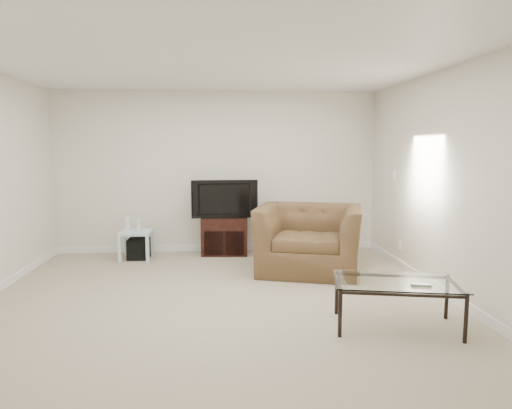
{
  "coord_description": "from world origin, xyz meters",
  "views": [
    {
      "loc": [
        0.0,
        -4.66,
        1.65
      ],
      "look_at": [
        0.5,
        1.2,
        0.9
      ],
      "focal_mm": 32.0,
      "sensor_mm": 36.0,
      "label": 1
    }
  ],
  "objects": [
    {
      "name": "floor",
      "position": [
        0.0,
        0.0,
        0.0
      ],
      "size": [
        5.0,
        5.0,
        0.0
      ],
      "primitive_type": "plane",
      "color": "tan",
      "rests_on": "ground"
    },
    {
      "name": "ceiling",
      "position": [
        0.0,
        0.0,
        2.5
      ],
      "size": [
        5.0,
        5.0,
        0.0
      ],
      "primitive_type": "plane",
      "color": "white",
      "rests_on": "ground"
    },
    {
      "name": "wall_back",
      "position": [
        0.0,
        2.5,
        1.25
      ],
      "size": [
        5.0,
        0.02,
        2.5
      ],
      "primitive_type": "cube",
      "color": "silver",
      "rests_on": "ground"
    },
    {
      "name": "wall_right",
      "position": [
        2.5,
        0.0,
        1.25
      ],
      "size": [
        0.02,
        5.0,
        2.5
      ],
      "primitive_type": "cube",
      "color": "silver",
      "rests_on": "ground"
    },
    {
      "name": "plate_back",
      "position": [
        -1.4,
        2.49,
        1.25
      ],
      "size": [
        0.12,
        0.02,
        0.12
      ],
      "primitive_type": "cube",
      "color": "white",
      "rests_on": "wall_back"
    },
    {
      "name": "plate_right_switch",
      "position": [
        2.49,
        1.6,
        1.25
      ],
      "size": [
        0.02,
        0.09,
        0.13
      ],
      "primitive_type": "cube",
      "color": "white",
      "rests_on": "wall_right"
    },
    {
      "name": "plate_right_outlet",
      "position": [
        2.49,
        1.3,
        0.3
      ],
      "size": [
        0.02,
        0.08,
        0.12
      ],
      "primitive_type": "cube",
      "color": "white",
      "rests_on": "wall_right"
    },
    {
      "name": "tv_stand",
      "position": [
        0.11,
        2.28,
        0.29
      ],
      "size": [
        0.73,
        0.53,
        0.58
      ],
      "primitive_type": null,
      "rotation": [
        0.0,
        0.0,
        -0.07
      ],
      "color": "black",
      "rests_on": "floor"
    },
    {
      "name": "dvd_player",
      "position": [
        0.1,
        2.24,
        0.48
      ],
      "size": [
        0.43,
        0.32,
        0.06
      ],
      "primitive_type": "cube",
      "rotation": [
        0.0,
        0.0,
        -0.07
      ],
      "color": "black",
      "rests_on": "tv_stand"
    },
    {
      "name": "television",
      "position": [
        0.11,
        2.25,
        0.87
      ],
      "size": [
        0.93,
        0.2,
        0.58
      ],
      "primitive_type": "imported",
      "rotation": [
        0.0,
        0.0,
        0.02
      ],
      "color": "black",
      "rests_on": "tv_stand"
    },
    {
      "name": "side_table",
      "position": [
        -1.2,
        2.05,
        0.21
      ],
      "size": [
        0.46,
        0.46,
        0.42
      ],
      "primitive_type": null,
      "rotation": [
        0.0,
        0.0,
        -0.05
      ],
      "color": "#ADC6D2",
      "rests_on": "floor"
    },
    {
      "name": "subwoofer",
      "position": [
        -1.17,
        2.07,
        0.15
      ],
      "size": [
        0.31,
        0.31,
        0.3
      ],
      "primitive_type": "cube",
      "rotation": [
        0.0,
        0.0,
        -0.03
      ],
      "color": "black",
      "rests_on": "floor"
    },
    {
      "name": "game_console",
      "position": [
        -1.3,
        2.04,
        0.52
      ],
      "size": [
        0.04,
        0.14,
        0.19
      ],
      "primitive_type": "cube",
      "rotation": [
        0.0,
        0.0,
        -0.01
      ],
      "color": "white",
      "rests_on": "side_table"
    },
    {
      "name": "game_case",
      "position": [
        -1.14,
        2.03,
        0.51
      ],
      "size": [
        0.05,
        0.13,
        0.17
      ],
      "primitive_type": "cube",
      "rotation": [
        0.0,
        0.0,
        -0.08
      ],
      "color": "silver",
      "rests_on": "side_table"
    },
    {
      "name": "recliner",
      "position": [
        1.2,
        1.2,
        0.58
      ],
      "size": [
        1.53,
        1.21,
        1.17
      ],
      "primitive_type": "imported",
      "rotation": [
        0.0,
        0.0,
        -0.29
      ],
      "color": "brown",
      "rests_on": "floor"
    },
    {
      "name": "coffee_table",
      "position": [
        1.62,
        -0.77,
        0.22
      ],
      "size": [
        1.23,
        0.85,
        0.44
      ],
      "primitive_type": null,
      "rotation": [
        0.0,
        0.0,
        -0.21
      ],
      "color": "black",
      "rests_on": "floor"
    },
    {
      "name": "remote",
      "position": [
        1.76,
        -0.95,
        0.45
      ],
      "size": [
        0.18,
        0.09,
        0.02
      ],
      "primitive_type": "cube",
      "rotation": [
        0.0,
        0.0,
        -0.23
      ],
      "color": "#B2B2B7",
      "rests_on": "coffee_table"
    }
  ]
}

